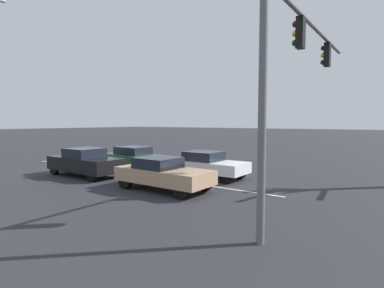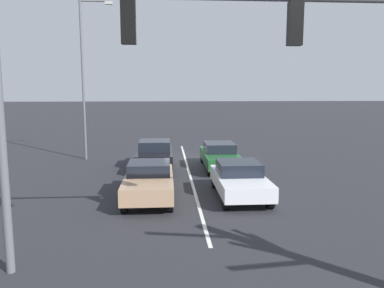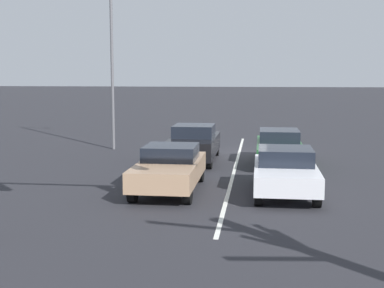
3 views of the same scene
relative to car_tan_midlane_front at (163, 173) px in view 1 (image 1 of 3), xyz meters
The scene contains 7 objects.
ground_plane 7.94m from the car_tan_midlane_front, 103.49° to the right, with size 240.00×240.00×0.00m, color #28282D.
lane_stripe_left_divider 4.88m from the car_tan_midlane_front, 112.45° to the right, with size 0.12×18.45×0.01m, color silver.
car_tan_midlane_front is the anchor object (origin of this frame).
car_white_leftlane_front 3.56m from the car_tan_midlane_front, behind, with size 1.86×4.17×1.39m.
car_black_midlane_second 5.69m from the car_tan_midlane_front, 90.57° to the right, with size 1.86×4.54×1.52m.
car_darkgreen_leftlane_second 6.54m from the car_tan_midlane_front, 123.01° to the right, with size 1.78×4.56×1.38m.
traffic_signal_gantry 7.07m from the car_tan_midlane_front, 86.66° to the left, with size 9.11×0.37×6.70m.
Camera 1 is at (11.51, 16.26, 2.95)m, focal length 28.00 mm.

